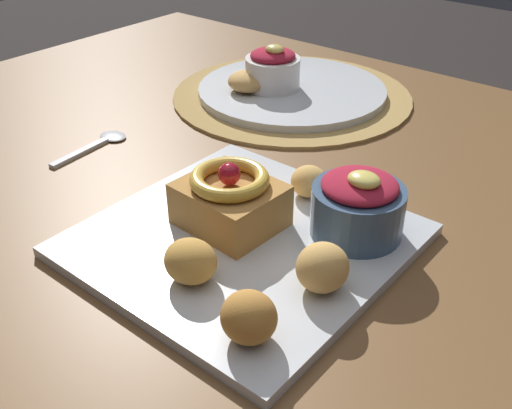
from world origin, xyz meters
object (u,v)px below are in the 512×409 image
Objects in this scene: fritter_middle at (191,261)px; back_pastry at (248,81)px; cake_slice at (230,199)px; back_plate at (292,90)px; fritter_back at (249,317)px; back_ramekin at (273,69)px; front_plate at (244,240)px; spoon at (100,142)px; berry_ramekin at (357,206)px; fritter_extra at (309,181)px; fritter_front at (322,267)px.

fritter_middle is 0.80× the size of back_pastry.
cake_slice is 0.37m from back_pastry.
back_plate is at bearing 117.02° from cake_slice.
fritter_back is (0.09, -0.02, 0.00)m from fritter_middle.
fritter_back is 0.74× the size of back_pastry.
cake_slice is 1.21× the size of back_ramekin.
front_plate is 0.04m from cake_slice.
back_ramekin is 0.29m from spoon.
front_plate is 3.16× the size of berry_ramekin.
back_plate reaches higher than front_plate.
front_plate is at bearing -50.64° from back_pastry.
back_pastry is at bearing -121.89° from back_ramekin.
back_pastry is 0.25m from spoon.
fritter_extra is 0.65× the size of back_pastry.
fritter_extra is 0.14× the size of back_plate.
fritter_middle is at bearing -84.53° from front_plate.
cake_slice is 0.14m from fritter_front.
cake_slice reaches higher than back_pastry.
back_plate is 0.05m from back_ramekin.
fritter_front is (0.02, -0.09, -0.01)m from berry_ramekin.
spoon is (-0.31, -0.05, -0.03)m from fritter_extra.
back_pastry reaches higher than spoon.
back_pastry is at bearing 138.08° from fritter_front.
cake_slice is 0.10m from fritter_middle.
spoon is at bearing -105.50° from back_ramekin.
fritter_front reaches higher than front_plate.
fritter_front is at bearing -11.01° from cake_slice.
berry_ramekin is 1.99× the size of fritter_back.
fritter_front is at bearing -105.15° from spoon.
back_ramekin is at bearing -20.77° from spoon.
berry_ramekin reaches higher than back_plate.
cake_slice is 2.04× the size of fritter_middle.
berry_ramekin is 0.40m from back_ramekin.
back_ramekin is 1.35× the size of back_pastry.
cake_slice is at bearing 161.06° from front_plate.
fritter_back is at bearing -53.88° from back_ramekin.
fritter_extra is 0.31m from spoon.
cake_slice reaches higher than spoon.
cake_slice is 0.10m from fritter_extra.
back_pastry is at bearing 130.13° from fritter_back.
back_pastry is at bearing 142.53° from fritter_extra.
fritter_back is 0.43m from spoon.
back_plate is at bearing 119.62° from front_plate.
fritter_middle is (-0.10, -0.07, -0.00)m from fritter_front.
front_plate is 0.41m from back_ramekin.
front_plate is 7.25× the size of fritter_extra.
fritter_middle is (0.01, -0.08, 0.03)m from front_plate.
back_pastry reaches higher than back_plate.
berry_ramekin reaches higher than fritter_extra.
back_plate is (-0.30, 0.46, -0.02)m from fritter_back.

